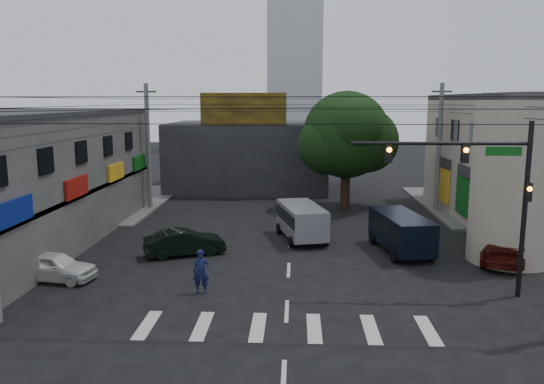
# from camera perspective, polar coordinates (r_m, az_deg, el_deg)

# --- Properties ---
(ground) EXTENTS (160.00, 160.00, 0.00)m
(ground) POSITION_cam_1_polar(r_m,az_deg,el_deg) (23.64, 1.73, -9.91)
(ground) COLOR black
(ground) RESTS_ON ground
(sidewalk_far_left) EXTENTS (16.00, 16.00, 0.15)m
(sidewalk_far_left) POSITION_cam_1_polar(r_m,az_deg,el_deg) (44.92, -21.50, -1.01)
(sidewalk_far_left) COLOR #514F4C
(sidewalk_far_left) RESTS_ON ground
(sidewalk_far_right) EXTENTS (16.00, 16.00, 0.15)m
(sidewalk_far_right) POSITION_cam_1_polar(r_m,az_deg,el_deg) (44.67, 25.90, -1.37)
(sidewalk_far_right) COLOR #514F4C
(sidewalk_far_right) RESTS_ON ground
(corner_column) EXTENTS (4.00, 4.00, 8.00)m
(corner_column) POSITION_cam_1_polar(r_m,az_deg,el_deg) (28.62, 24.52, 0.94)
(corner_column) COLOR #9E947D
(corner_column) RESTS_ON ground
(building_far) EXTENTS (14.00, 10.00, 6.00)m
(building_far) POSITION_cam_1_polar(r_m,az_deg,el_deg) (48.70, -2.49, 3.94)
(building_far) COLOR #232326
(building_far) RESTS_ON ground
(billboard) EXTENTS (7.00, 0.30, 2.60)m
(billboard) POSITION_cam_1_polar(r_m,az_deg,el_deg) (43.57, -3.11, 8.91)
(billboard) COLOR olive
(billboard) RESTS_ON building_far
(tower_distant) EXTENTS (9.00, 9.00, 44.00)m
(tower_distant) POSITION_cam_1_polar(r_m,az_deg,el_deg) (93.31, 2.52, 18.45)
(tower_distant) COLOR silver
(tower_distant) RESTS_ON ground
(street_tree) EXTENTS (6.40, 6.40, 8.70)m
(street_tree) POSITION_cam_1_polar(r_m,az_deg,el_deg) (39.50, 8.01, 6.09)
(street_tree) COLOR black
(street_tree) RESTS_ON ground
(traffic_gantry) EXTENTS (7.10, 0.35, 7.20)m
(traffic_gantry) POSITION_cam_1_polar(r_m,az_deg,el_deg) (22.75, 21.87, 1.16)
(traffic_gantry) COLOR black
(traffic_gantry) RESTS_ON ground
(utility_pole_far_left) EXTENTS (0.32, 0.32, 9.20)m
(utility_pole_far_left) POSITION_cam_1_polar(r_m,az_deg,el_deg) (39.89, -13.17, 4.70)
(utility_pole_far_left) COLOR #59595B
(utility_pole_far_left) RESTS_ON ground
(utility_pole_far_right) EXTENTS (0.32, 0.32, 9.20)m
(utility_pole_far_right) POSITION_cam_1_polar(r_m,az_deg,el_deg) (39.73, 17.52, 4.48)
(utility_pole_far_right) COLOR #59595B
(utility_pole_far_right) RESTS_ON ground
(dark_sedan) EXTENTS (4.43, 5.20, 1.37)m
(dark_sedan) POSITION_cam_1_polar(r_m,az_deg,el_deg) (28.08, -9.38, -5.37)
(dark_sedan) COLOR black
(dark_sedan) RESTS_ON ground
(white_compact) EXTENTS (2.68, 4.27, 1.30)m
(white_compact) POSITION_cam_1_polar(r_m,az_deg,el_deg) (25.87, -22.42, -7.40)
(white_compact) COLOR silver
(white_compact) RESTS_ON ground
(maroon_sedan) EXTENTS (4.50, 5.93, 1.43)m
(maroon_sedan) POSITION_cam_1_polar(r_m,az_deg,el_deg) (28.95, 23.23, -5.53)
(maroon_sedan) COLOR #400D09
(maroon_sedan) RESTS_ON ground
(silver_minivan) EXTENTS (5.63, 4.20, 2.02)m
(silver_minivan) POSITION_cam_1_polar(r_m,az_deg,el_deg) (30.74, 3.19, -3.30)
(silver_minivan) COLOR gray
(silver_minivan) RESTS_ON ground
(navy_van) EXTENTS (5.76, 3.68, 2.04)m
(navy_van) POSITION_cam_1_polar(r_m,az_deg,el_deg) (28.95, 13.68, -4.38)
(navy_van) COLOR black
(navy_van) RESTS_ON ground
(traffic_officer) EXTENTS (0.76, 0.56, 1.88)m
(traffic_officer) POSITION_cam_1_polar(r_m,az_deg,el_deg) (22.49, -7.64, -8.51)
(traffic_officer) COLOR #11163E
(traffic_officer) RESTS_ON ground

